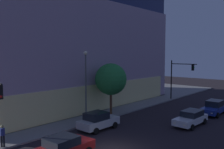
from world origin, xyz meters
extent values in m
cube|color=#4C4C51|center=(9.68, 20.13, 0.07)|extent=(31.61, 21.18, 0.15)
cube|color=#F4E494|center=(9.68, 9.94, 1.86)|extent=(28.08, 0.60, 3.43)
cube|color=#A98FA5|center=(9.68, 20.13, 7.22)|extent=(31.21, 20.78, 14.13)
cube|color=black|center=(-6.67, 3.33, 5.00)|extent=(0.34, 0.34, 0.90)
sphere|color=red|center=(-6.69, 3.15, 4.72)|extent=(0.18, 0.18, 0.18)
cylinder|color=black|center=(22.36, 6.90, 3.27)|extent=(0.18, 0.18, 6.23)
cylinder|color=black|center=(22.38, 4.83, 5.83)|extent=(0.16, 4.14, 0.12)
cube|color=black|center=(22.39, 3.38, 5.33)|extent=(0.32, 0.32, 0.90)
sphere|color=green|center=(22.39, 3.20, 5.33)|extent=(0.18, 0.18, 0.18)
cylinder|color=#545454|center=(4.58, 7.79, 3.74)|extent=(0.16, 0.16, 7.19)
sphere|color=#F9EFC6|center=(4.58, 7.79, 7.49)|extent=(0.44, 0.44, 0.44)
cylinder|color=#54331E|center=(8.37, 7.51, 1.50)|extent=(0.29, 0.29, 2.70)
sphere|color=#267A36|center=(8.37, 7.51, 4.37)|extent=(3.80, 3.80, 3.80)
cylinder|color=black|center=(-5.02, 6.70, 0.61)|extent=(0.14, 0.14, 0.92)
cylinder|color=black|center=(-5.15, 6.82, 0.61)|extent=(0.14, 0.14, 0.92)
cylinder|color=navy|center=(-5.09, 6.76, 1.35)|extent=(0.36, 0.36, 0.57)
sphere|color=#8C8952|center=(-5.09, 6.76, 1.76)|extent=(0.24, 0.24, 0.24)
cube|color=maroon|center=(-2.83, 1.88, 0.63)|extent=(4.25, 2.17, 0.65)
cube|color=black|center=(-3.15, 1.87, 1.26)|extent=(2.17, 1.88, 0.60)
cube|color=#F9F4CC|center=(-0.82, 2.56, 0.63)|extent=(0.13, 0.20, 0.12)
cube|color=#F9F4CC|center=(-0.77, 1.37, 0.63)|extent=(0.13, 0.20, 0.12)
cylinder|color=black|center=(-1.58, 2.93, 0.31)|extent=(0.62, 0.27, 0.61)
cube|color=#B7BABF|center=(3.41, 4.69, 0.68)|extent=(4.22, 1.96, 0.73)
cube|color=black|center=(3.10, 4.69, 1.38)|extent=(2.08, 1.74, 0.68)
cube|color=#F9F4CC|center=(5.47, 5.23, 0.68)|extent=(0.12, 0.20, 0.12)
cube|color=#F9F4CC|center=(5.45, 4.09, 0.68)|extent=(0.12, 0.20, 0.12)
cylinder|color=black|center=(4.73, 5.62, 0.31)|extent=(0.63, 0.25, 0.62)
cylinder|color=black|center=(4.70, 3.72, 0.31)|extent=(0.63, 0.25, 0.62)
cylinder|color=black|center=(2.13, 5.66, 0.31)|extent=(0.63, 0.25, 0.62)
cylinder|color=black|center=(2.10, 3.76, 0.31)|extent=(0.63, 0.25, 0.62)
cube|color=silver|center=(10.59, -1.53, 0.62)|extent=(4.71, 1.93, 0.63)
cube|color=black|center=(10.94, -1.55, 1.23)|extent=(2.41, 1.66, 0.59)
cube|color=#F9F4CC|center=(8.30, -1.96, 0.62)|extent=(0.13, 0.20, 0.12)
cube|color=#F9F4CC|center=(8.34, -0.92, 0.62)|extent=(0.13, 0.20, 0.12)
cylinder|color=black|center=(9.12, -2.34, 0.30)|extent=(0.61, 0.26, 0.60)
cylinder|color=black|center=(9.19, -0.60, 0.30)|extent=(0.61, 0.26, 0.60)
cylinder|color=black|center=(11.99, -2.46, 0.30)|extent=(0.61, 0.26, 0.60)
cylinder|color=black|center=(12.06, -0.72, 0.30)|extent=(0.61, 0.26, 0.60)
cube|color=navy|center=(16.86, -1.73, 0.66)|extent=(4.70, 1.88, 0.66)
cube|color=black|center=(17.21, -1.72, 1.35)|extent=(2.24, 1.66, 0.71)
cube|color=#F9F4CC|center=(14.59, -2.31, 0.66)|extent=(0.12, 0.20, 0.12)
cube|color=#F9F4CC|center=(14.57, -1.23, 0.66)|extent=(0.12, 0.20, 0.12)
cylinder|color=black|center=(15.43, -2.65, 0.33)|extent=(0.67, 0.25, 0.66)
cylinder|color=black|center=(15.40, -0.86, 0.33)|extent=(0.67, 0.25, 0.66)
cylinder|color=black|center=(18.29, -0.81, 0.33)|extent=(0.67, 0.25, 0.66)
camera|label=1|loc=(-13.22, -11.75, 7.32)|focal=39.00mm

